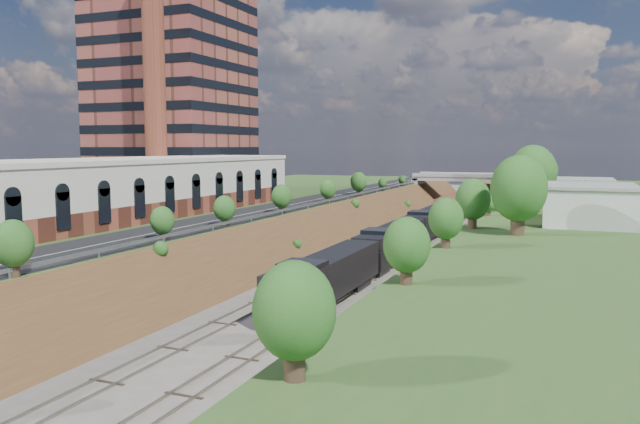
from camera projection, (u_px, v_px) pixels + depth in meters
platform_left at (190, 217)px, 96.50m from camera, size 44.00×180.00×5.00m
embankment_left at (322, 241)px, 88.59m from camera, size 10.00×180.00×10.00m
embankment_right at (480, 251)px, 80.41m from camera, size 10.00×180.00×10.00m
rail_left_track at (379, 244)px, 85.46m from camera, size 1.58×180.00×0.18m
rail_right_track at (416, 246)px, 83.52m from camera, size 1.58×180.00×0.18m
road at (293, 205)px, 89.73m from camera, size 8.00×180.00×0.10m
guardrail at (319, 202)px, 87.97m from camera, size 0.10×171.00×0.70m
commercial_building at (120, 188)px, 73.72m from camera, size 14.30×62.30×7.00m
highrise_tower at (172, 34)px, 108.48m from camera, size 22.00×22.00×53.90m
smokestack at (154, 67)px, 91.57m from camera, size 3.20×3.20×40.00m
overpass at (468, 184)px, 141.18m from camera, size 24.50×8.30×7.40m
white_building_near at (589, 206)px, 67.66m from camera, size 9.00×12.00×4.00m
white_building_far at (581, 193)px, 88.16m from camera, size 8.00×10.00×3.60m
tree_right_large at (519, 189)px, 58.75m from camera, size 5.25×5.25×7.61m
tree_left_crest at (133, 224)px, 51.25m from camera, size 2.45×2.45×3.55m
freight_train at (473, 198)px, 130.61m from camera, size 3.24×181.97×4.79m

